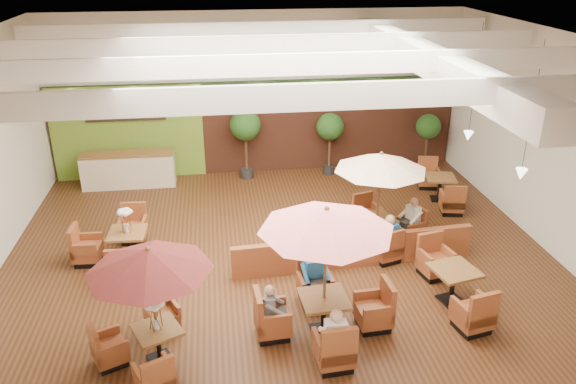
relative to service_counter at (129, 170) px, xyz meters
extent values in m
plane|color=#381E0F|center=(4.40, -5.10, -0.58)|extent=(14.00, 14.00, 0.00)
cube|color=silver|center=(4.40, 0.90, 2.17)|extent=(14.00, 0.04, 5.50)
cube|color=silver|center=(4.40, -11.10, 2.17)|extent=(14.00, 0.04, 5.50)
cube|color=silver|center=(11.40, -5.10, 2.17)|extent=(0.04, 12.00, 5.50)
cube|color=white|center=(4.40, -5.10, 4.92)|extent=(14.00, 12.00, 0.04)
cube|color=brown|center=(4.40, 0.84, 1.02)|extent=(13.90, 0.10, 3.20)
cube|color=#1E3819|center=(4.40, 0.83, 2.47)|extent=(13.90, 0.12, 0.35)
cube|color=olive|center=(0.00, 0.78, 1.02)|extent=(5.00, 0.08, 3.20)
cube|color=black|center=(0.00, 0.70, 1.82)|extent=(2.60, 0.08, 0.70)
cube|color=white|center=(7.90, -5.10, 4.37)|extent=(0.60, 11.00, 0.60)
cube|color=white|center=(4.40, -9.10, 4.57)|extent=(13.60, 0.12, 0.45)
cube|color=white|center=(4.40, -6.40, 4.57)|extent=(13.60, 0.12, 0.45)
cube|color=white|center=(4.40, -3.80, 4.57)|extent=(13.60, 0.12, 0.45)
cube|color=white|center=(4.40, -1.10, 4.57)|extent=(13.60, 0.12, 0.45)
cylinder|color=black|center=(10.20, -6.10, 3.32)|extent=(0.01, 0.01, 3.20)
cone|color=white|center=(10.20, -6.10, 1.72)|extent=(0.28, 0.28, 0.28)
cylinder|color=black|center=(10.20, -3.10, 3.32)|extent=(0.01, 0.01, 3.20)
cone|color=white|center=(10.20, -3.10, 1.72)|extent=(0.28, 0.28, 0.28)
sphere|color=#FFEAC6|center=(-1.60, 0.60, 2.47)|extent=(0.14, 0.14, 0.14)
sphere|color=#FFEAC6|center=(0.40, 0.60, 2.47)|extent=(0.14, 0.14, 0.14)
sphere|color=#FFEAC6|center=(2.40, 0.60, 2.47)|extent=(0.14, 0.14, 0.14)
sphere|color=#FFEAC6|center=(4.40, 0.60, 2.47)|extent=(0.14, 0.14, 0.14)
sphere|color=#FFEAC6|center=(6.40, 0.60, 2.47)|extent=(0.14, 0.14, 0.14)
sphere|color=#FFEAC6|center=(8.40, 0.60, 2.47)|extent=(0.14, 0.14, 0.14)
sphere|color=#FFEAC6|center=(10.40, 0.60, 2.47)|extent=(0.14, 0.14, 0.14)
cube|color=beige|center=(0.00, 0.00, -0.03)|extent=(3.00, 0.70, 1.10)
cube|color=brown|center=(0.00, 0.00, 0.57)|extent=(3.00, 0.75, 0.06)
cube|color=brown|center=(6.18, -6.03, -0.16)|extent=(6.15, 0.59, 0.85)
cube|color=brown|center=(1.60, -8.89, 0.11)|extent=(1.09, 1.09, 0.06)
cylinder|color=black|center=(1.60, -8.89, -0.23)|extent=(0.10, 0.10, 0.64)
cube|color=black|center=(1.60, -8.89, -0.56)|extent=(0.58, 0.58, 0.04)
cube|color=brown|center=(1.60, -9.81, -0.29)|extent=(0.79, 0.79, 0.31)
cube|color=brown|center=(1.50, -10.04, 0.00)|extent=(0.58, 0.34, 0.68)
cube|color=brown|center=(1.35, -9.93, -0.10)|extent=(0.29, 0.51, 0.27)
cube|color=brown|center=(1.86, -9.69, -0.10)|extent=(0.29, 0.51, 0.27)
cube|color=brown|center=(1.60, -7.97, -0.29)|extent=(0.79, 0.79, 0.31)
cube|color=brown|center=(1.71, -7.75, 0.00)|extent=(0.58, 0.34, 0.68)
cube|color=brown|center=(1.86, -7.86, -0.10)|extent=(0.29, 0.51, 0.27)
cube|color=brown|center=(1.35, -8.09, -0.10)|extent=(0.29, 0.51, 0.27)
cube|color=black|center=(1.60, -7.97, -0.52)|extent=(0.70, 0.70, 0.14)
cube|color=brown|center=(0.68, -8.89, -0.29)|extent=(0.79, 0.79, 0.31)
cube|color=brown|center=(0.91, -9.00, 0.00)|extent=(0.34, 0.58, 0.68)
cube|color=brown|center=(0.57, -8.64, -0.10)|extent=(0.51, 0.29, 0.27)
cube|color=brown|center=(0.80, -9.15, -0.10)|extent=(0.51, 0.29, 0.27)
cube|color=black|center=(0.68, -8.89, -0.52)|extent=(0.70, 0.70, 0.14)
cylinder|color=brown|center=(1.60, -8.89, 0.62)|extent=(0.06, 0.06, 2.41)
cone|color=#4C1716|center=(1.60, -8.89, 1.65)|extent=(2.32, 2.32, 0.45)
sphere|color=brown|center=(1.60, -8.89, 1.88)|extent=(0.10, 0.10, 0.10)
cylinder|color=silver|center=(1.60, -8.89, 0.25)|extent=(0.10, 0.10, 0.22)
cube|color=brown|center=(4.91, -8.47, 0.22)|extent=(1.01, 1.01, 0.07)
cylinder|color=black|center=(4.91, -8.47, -0.17)|extent=(0.11, 0.11, 0.74)
cube|color=black|center=(4.91, -8.47, -0.56)|extent=(0.53, 0.53, 0.04)
cube|color=brown|center=(4.91, -9.53, -0.25)|extent=(0.74, 0.74, 0.36)
cube|color=brown|center=(4.89, -9.82, 0.09)|extent=(0.70, 0.16, 0.78)
cube|color=brown|center=(4.59, -9.55, -0.03)|extent=(0.13, 0.62, 0.31)
cube|color=brown|center=(5.23, -9.51, -0.03)|extent=(0.13, 0.62, 0.31)
cube|color=black|center=(4.91, -9.53, -0.51)|extent=(0.65, 0.65, 0.16)
cube|color=brown|center=(4.91, -7.41, -0.25)|extent=(0.74, 0.74, 0.36)
cube|color=brown|center=(4.93, -7.12, 0.09)|extent=(0.70, 0.16, 0.78)
cube|color=brown|center=(5.23, -7.39, -0.03)|extent=(0.13, 0.62, 0.31)
cube|color=brown|center=(4.59, -7.43, -0.03)|extent=(0.13, 0.62, 0.31)
cube|color=black|center=(4.91, -7.41, -0.51)|extent=(0.65, 0.65, 0.16)
cube|color=brown|center=(3.85, -8.47, -0.25)|extent=(0.74, 0.74, 0.36)
cube|color=brown|center=(4.14, -8.49, 0.09)|extent=(0.16, 0.70, 0.78)
cube|color=brown|center=(3.83, -8.15, -0.03)|extent=(0.62, 0.13, 0.31)
cube|color=brown|center=(3.87, -8.80, -0.03)|extent=(0.62, 0.13, 0.31)
cube|color=black|center=(3.85, -8.47, -0.51)|extent=(0.65, 0.65, 0.16)
cube|color=brown|center=(5.97, -8.47, -0.25)|extent=(0.74, 0.74, 0.36)
cube|color=brown|center=(5.68, -8.45, 0.09)|extent=(0.16, 0.70, 0.78)
cube|color=brown|center=(5.99, -8.80, -0.03)|extent=(0.62, 0.13, 0.31)
cube|color=brown|center=(5.95, -8.15, -0.03)|extent=(0.62, 0.13, 0.31)
cube|color=black|center=(5.97, -8.47, -0.51)|extent=(0.65, 0.65, 0.16)
cylinder|color=brown|center=(4.91, -8.47, 0.81)|extent=(0.06, 0.06, 2.79)
cone|color=#F2757D|center=(4.91, -8.47, 2.03)|extent=(2.68, 2.68, 0.45)
sphere|color=brown|center=(4.91, -8.47, 2.26)|extent=(0.10, 0.10, 0.10)
cube|color=brown|center=(7.05, -4.92, 0.14)|extent=(1.07, 1.07, 0.06)
cylinder|color=black|center=(7.05, -4.92, -0.21)|extent=(0.10, 0.10, 0.66)
cube|color=black|center=(7.05, -4.92, -0.56)|extent=(0.57, 0.57, 0.04)
cube|color=brown|center=(7.05, -5.87, -0.28)|extent=(0.78, 0.78, 0.32)
cube|color=brown|center=(6.97, -6.12, 0.02)|extent=(0.63, 0.28, 0.70)
cube|color=brown|center=(6.77, -5.96, -0.08)|extent=(0.24, 0.55, 0.28)
cube|color=brown|center=(7.33, -5.79, -0.08)|extent=(0.24, 0.55, 0.28)
cube|color=black|center=(7.05, -5.87, -0.51)|extent=(0.69, 0.69, 0.14)
cube|color=brown|center=(7.05, -3.96, -0.28)|extent=(0.78, 0.78, 0.32)
cube|color=brown|center=(7.12, -3.71, 0.02)|extent=(0.63, 0.28, 0.70)
cube|color=brown|center=(7.33, -3.87, -0.08)|extent=(0.24, 0.55, 0.28)
cube|color=brown|center=(6.77, -4.04, -0.08)|extent=(0.24, 0.55, 0.28)
cube|color=black|center=(7.05, -3.96, -0.51)|extent=(0.69, 0.69, 0.14)
cube|color=brown|center=(6.09, -4.92, -0.28)|extent=(0.78, 0.78, 0.32)
cube|color=brown|center=(6.34, -4.99, 0.02)|extent=(0.28, 0.63, 0.70)
cube|color=brown|center=(6.00, -4.64, -0.08)|extent=(0.55, 0.24, 0.28)
cube|color=brown|center=(6.17, -5.19, -0.08)|extent=(0.55, 0.24, 0.28)
cube|color=black|center=(6.09, -4.92, -0.51)|extent=(0.69, 0.69, 0.14)
cube|color=brown|center=(8.00, -4.92, -0.28)|extent=(0.78, 0.78, 0.32)
cube|color=brown|center=(7.75, -4.84, 0.02)|extent=(0.28, 0.63, 0.70)
cube|color=brown|center=(8.09, -5.19, -0.08)|extent=(0.55, 0.24, 0.28)
cube|color=brown|center=(7.92, -4.64, -0.08)|extent=(0.55, 0.24, 0.28)
cube|color=black|center=(8.00, -4.92, -0.51)|extent=(0.69, 0.69, 0.14)
cylinder|color=brown|center=(7.05, -4.92, 0.68)|extent=(0.06, 0.06, 2.52)
cone|color=beige|center=(7.05, -4.92, 1.75)|extent=(2.42, 2.42, 0.45)
sphere|color=brown|center=(7.05, -4.92, 1.98)|extent=(0.10, 0.10, 0.10)
cube|color=brown|center=(0.58, -4.95, 0.19)|extent=(0.97, 0.97, 0.06)
cylinder|color=black|center=(0.58, -4.95, -0.18)|extent=(0.11, 0.11, 0.71)
cube|color=black|center=(0.58, -4.95, -0.56)|extent=(0.51, 0.51, 0.04)
cube|color=brown|center=(0.58, -5.98, -0.26)|extent=(0.70, 0.70, 0.35)
cube|color=brown|center=(0.59, -6.26, 0.06)|extent=(0.67, 0.14, 0.75)
cube|color=brown|center=(0.27, -5.96, -0.04)|extent=(0.12, 0.60, 0.30)
cube|color=brown|center=(0.89, -5.99, -0.04)|extent=(0.12, 0.60, 0.30)
cube|color=black|center=(0.58, -5.98, -0.51)|extent=(0.62, 0.62, 0.15)
cube|color=brown|center=(0.58, -3.93, -0.26)|extent=(0.70, 0.70, 0.35)
cube|color=brown|center=(0.56, -3.65, 0.06)|extent=(0.67, 0.14, 0.75)
cube|color=brown|center=(0.89, -3.95, -0.04)|extent=(0.12, 0.60, 0.30)
cube|color=brown|center=(0.27, -3.91, -0.04)|extent=(0.12, 0.60, 0.30)
cube|color=black|center=(0.58, -3.93, -0.51)|extent=(0.62, 0.62, 0.15)
cube|color=brown|center=(-0.45, -4.95, -0.26)|extent=(0.70, 0.70, 0.35)
cube|color=brown|center=(-0.17, -4.94, 0.06)|extent=(0.14, 0.67, 0.75)
cube|color=brown|center=(-0.43, -4.64, -0.04)|extent=(0.60, 0.12, 0.30)
cube|color=brown|center=(-0.46, -5.27, -0.04)|extent=(0.60, 0.12, 0.30)
cube|color=black|center=(-0.45, -4.95, -0.51)|extent=(0.62, 0.62, 0.15)
cylinder|color=silver|center=(0.58, -4.95, 0.34)|extent=(0.10, 0.10, 0.22)
cube|color=brown|center=(7.99, -7.78, 0.21)|extent=(1.12, 1.12, 0.07)
cylinder|color=black|center=(7.99, -7.78, -0.17)|extent=(0.11, 0.11, 0.73)
cube|color=black|center=(7.99, -7.78, -0.56)|extent=(0.59, 0.59, 0.04)
cube|color=brown|center=(7.99, -8.83, -0.25)|extent=(0.82, 0.82, 0.35)
cube|color=brown|center=(7.93, -9.11, 0.08)|extent=(0.69, 0.25, 0.77)
cube|color=brown|center=(7.68, -8.90, -0.03)|extent=(0.22, 0.61, 0.31)
cube|color=brown|center=(8.30, -8.76, -0.03)|extent=(0.22, 0.61, 0.31)
cube|color=black|center=(7.99, -8.83, -0.51)|extent=(0.72, 0.72, 0.15)
cube|color=brown|center=(7.99, -6.73, -0.25)|extent=(0.82, 0.82, 0.35)
cube|color=brown|center=(8.05, -6.45, 0.08)|extent=(0.69, 0.25, 0.77)
cube|color=brown|center=(8.30, -6.66, -0.03)|extent=(0.22, 0.61, 0.31)
cube|color=brown|center=(7.68, -6.80, -0.03)|extent=(0.22, 0.61, 0.31)
cube|color=black|center=(7.99, -6.73, -0.51)|extent=(0.72, 0.72, 0.15)
cube|color=brown|center=(9.80, -2.45, 0.17)|extent=(1.05, 1.05, 0.06)
cylinder|color=black|center=(9.80, -2.45, -0.20)|extent=(0.10, 0.10, 0.69)
cube|color=black|center=(9.80, -2.45, -0.56)|extent=(0.56, 0.56, 0.04)
cube|color=brown|center=(9.80, -3.44, -0.27)|extent=(0.77, 0.77, 0.33)
cube|color=brown|center=(9.86, -3.70, 0.04)|extent=(0.66, 0.24, 0.73)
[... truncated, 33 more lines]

